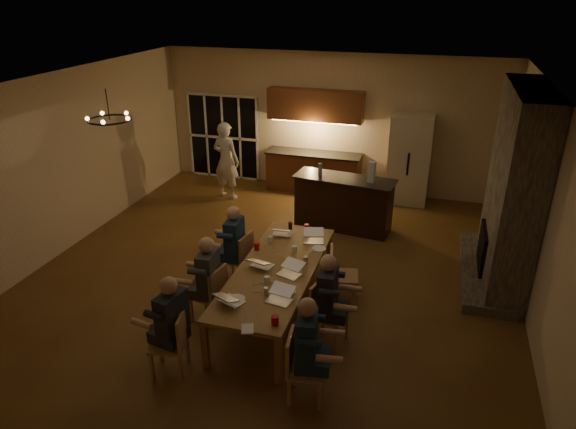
# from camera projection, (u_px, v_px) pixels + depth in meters

# --- Properties ---
(floor) EXTENTS (9.00, 9.00, 0.00)m
(floor) POSITION_uv_depth(u_px,v_px,m) (270.00, 279.00, 8.68)
(floor) COLOR brown
(floor) RESTS_ON ground
(back_wall) EXTENTS (8.00, 0.04, 3.20)m
(back_wall) POSITION_uv_depth(u_px,v_px,m) (330.00, 123.00, 11.96)
(back_wall) COLOR beige
(back_wall) RESTS_ON ground
(left_wall) EXTENTS (0.04, 9.00, 3.20)m
(left_wall) POSITION_uv_depth(u_px,v_px,m) (53.00, 167.00, 9.07)
(left_wall) COLOR beige
(left_wall) RESTS_ON ground
(right_wall) EXTENTS (0.04, 9.00, 3.20)m
(right_wall) POSITION_uv_depth(u_px,v_px,m) (548.00, 223.00, 6.97)
(right_wall) COLOR beige
(right_wall) RESTS_ON ground
(ceiling) EXTENTS (8.00, 9.00, 0.04)m
(ceiling) POSITION_uv_depth(u_px,v_px,m) (266.00, 86.00, 7.35)
(ceiling) COLOR white
(ceiling) RESTS_ON back_wall
(french_doors) EXTENTS (1.86, 0.08, 2.10)m
(french_doors) POSITION_uv_depth(u_px,v_px,m) (224.00, 137.00, 12.85)
(french_doors) COLOR black
(french_doors) RESTS_ON ground
(fireplace) EXTENTS (0.58, 2.50, 3.20)m
(fireplace) POSITION_uv_depth(u_px,v_px,m) (514.00, 189.00, 8.10)
(fireplace) COLOR #6C6555
(fireplace) RESTS_ON ground
(kitchenette) EXTENTS (2.24, 0.68, 2.40)m
(kitchenette) POSITION_uv_depth(u_px,v_px,m) (314.00, 142.00, 11.93)
(kitchenette) COLOR brown
(kitchenette) RESTS_ON ground
(refrigerator) EXTENTS (0.90, 0.68, 2.00)m
(refrigerator) POSITION_uv_depth(u_px,v_px,m) (409.00, 159.00, 11.39)
(refrigerator) COLOR beige
(refrigerator) RESTS_ON ground
(dining_table) EXTENTS (1.10, 3.03, 0.75)m
(dining_table) POSITION_uv_depth(u_px,v_px,m) (276.00, 290.00, 7.68)
(dining_table) COLOR #A47741
(dining_table) RESTS_ON ground
(bar_island) EXTENTS (2.06, 0.91, 1.08)m
(bar_island) POSITION_uv_depth(u_px,v_px,m) (343.00, 203.00, 10.30)
(bar_island) COLOR black
(bar_island) RESTS_ON ground
(chair_left_near) EXTENTS (0.52, 0.52, 0.89)m
(chair_left_near) POSITION_uv_depth(u_px,v_px,m) (168.00, 343.00, 6.45)
(chair_left_near) COLOR #AF7D57
(chair_left_near) RESTS_ON ground
(chair_left_mid) EXTENTS (0.51, 0.51, 0.89)m
(chair_left_mid) POSITION_uv_depth(u_px,v_px,m) (208.00, 293.00, 7.48)
(chair_left_mid) COLOR #AF7D57
(chair_left_mid) RESTS_ON ground
(chair_left_far) EXTENTS (0.50, 0.50, 0.89)m
(chair_left_far) POSITION_uv_depth(u_px,v_px,m) (236.00, 257.00, 8.46)
(chair_left_far) COLOR #AF7D57
(chair_left_far) RESTS_ON ground
(chair_right_near) EXTENTS (0.49, 0.49, 0.89)m
(chair_right_near) POSITION_uv_depth(u_px,v_px,m) (307.00, 368.00, 6.02)
(chair_right_near) COLOR #AF7D57
(chair_right_near) RESTS_ON ground
(chair_right_mid) EXTENTS (0.53, 0.53, 0.89)m
(chair_right_mid) POSITION_uv_depth(u_px,v_px,m) (330.00, 313.00, 7.02)
(chair_right_mid) COLOR #AF7D57
(chair_right_mid) RESTS_ON ground
(chair_right_far) EXTENTS (0.52, 0.52, 0.89)m
(chair_right_far) POSITION_uv_depth(u_px,v_px,m) (344.00, 275.00, 7.94)
(chair_right_far) COLOR #AF7D57
(chair_right_far) RESTS_ON ground
(person_left_near) EXTENTS (0.70, 0.70, 1.38)m
(person_left_near) POSITION_uv_depth(u_px,v_px,m) (173.00, 325.00, 6.37)
(person_left_near) COLOR #272932
(person_left_near) RESTS_ON ground
(person_right_near) EXTENTS (0.68, 0.68, 1.38)m
(person_right_near) POSITION_uv_depth(u_px,v_px,m) (307.00, 349.00, 5.96)
(person_right_near) COLOR #1D334A
(person_right_near) RESTS_ON ground
(person_left_mid) EXTENTS (0.64, 0.64, 1.38)m
(person_left_mid) POSITION_uv_depth(u_px,v_px,m) (209.00, 281.00, 7.32)
(person_left_mid) COLOR #3B4146
(person_left_mid) RESTS_ON ground
(person_right_mid) EXTENTS (0.62, 0.62, 1.38)m
(person_right_mid) POSITION_uv_depth(u_px,v_px,m) (327.00, 300.00, 6.88)
(person_right_mid) COLOR #272932
(person_right_mid) RESTS_ON ground
(person_left_far) EXTENTS (0.62, 0.62, 1.38)m
(person_left_far) POSITION_uv_depth(u_px,v_px,m) (235.00, 246.00, 8.31)
(person_left_far) COLOR #1D334A
(person_left_far) RESTS_ON ground
(standing_person) EXTENTS (0.73, 0.55, 1.78)m
(standing_person) POSITION_uv_depth(u_px,v_px,m) (226.00, 160.00, 11.67)
(standing_person) COLOR silver
(standing_person) RESTS_ON ground
(chandelier) EXTENTS (0.64, 0.64, 0.03)m
(chandelier) POSITION_uv_depth(u_px,v_px,m) (110.00, 120.00, 7.50)
(chandelier) COLOR black
(chandelier) RESTS_ON ceiling
(laptop_a) EXTENTS (0.40, 0.38, 0.23)m
(laptop_a) POSITION_uv_depth(u_px,v_px,m) (231.00, 294.00, 6.69)
(laptop_a) COLOR silver
(laptop_a) RESTS_ON dining_table
(laptop_b) EXTENTS (0.36, 0.33, 0.23)m
(laptop_b) POSITION_uv_depth(u_px,v_px,m) (279.00, 294.00, 6.70)
(laptop_b) COLOR silver
(laptop_b) RESTS_ON dining_table
(laptop_c) EXTENTS (0.37, 0.34, 0.23)m
(laptop_c) POSITION_uv_depth(u_px,v_px,m) (262.00, 259.00, 7.55)
(laptop_c) COLOR silver
(laptop_c) RESTS_ON dining_table
(laptop_d) EXTENTS (0.39, 0.37, 0.23)m
(laptop_d) POSITION_uv_depth(u_px,v_px,m) (289.00, 268.00, 7.31)
(laptop_d) COLOR silver
(laptop_d) RESTS_ON dining_table
(laptop_e) EXTENTS (0.34, 0.31, 0.23)m
(laptop_e) POSITION_uv_depth(u_px,v_px,m) (283.00, 228.00, 8.51)
(laptop_e) COLOR silver
(laptop_e) RESTS_ON dining_table
(laptop_f) EXTENTS (0.38, 0.35, 0.23)m
(laptop_f) POSITION_uv_depth(u_px,v_px,m) (314.00, 235.00, 8.26)
(laptop_f) COLOR silver
(laptop_f) RESTS_ON dining_table
(mug_front) EXTENTS (0.08, 0.08, 0.10)m
(mug_front) POSITION_uv_depth(u_px,v_px,m) (267.00, 280.00, 7.15)
(mug_front) COLOR white
(mug_front) RESTS_ON dining_table
(mug_mid) EXTENTS (0.08, 0.08, 0.10)m
(mug_mid) POSITION_uv_depth(u_px,v_px,m) (294.00, 249.00, 7.97)
(mug_mid) COLOR white
(mug_mid) RESTS_ON dining_table
(mug_back) EXTENTS (0.09, 0.09, 0.10)m
(mug_back) POSITION_uv_depth(u_px,v_px,m) (271.00, 239.00, 8.27)
(mug_back) COLOR white
(mug_back) RESTS_ON dining_table
(redcup_near) EXTENTS (0.09, 0.09, 0.12)m
(redcup_near) POSITION_uv_depth(u_px,v_px,m) (275.00, 320.00, 6.26)
(redcup_near) COLOR red
(redcup_near) RESTS_ON dining_table
(redcup_mid) EXTENTS (0.09, 0.09, 0.12)m
(redcup_mid) POSITION_uv_depth(u_px,v_px,m) (257.00, 246.00, 8.03)
(redcup_mid) COLOR red
(redcup_mid) RESTS_ON dining_table
(redcup_far) EXTENTS (0.09, 0.09, 0.12)m
(redcup_far) POSITION_uv_depth(u_px,v_px,m) (307.00, 228.00, 8.65)
(redcup_far) COLOR red
(redcup_far) RESTS_ON dining_table
(can_silver) EXTENTS (0.06, 0.06, 0.12)m
(can_silver) POSITION_uv_depth(u_px,v_px,m) (266.00, 291.00, 6.85)
(can_silver) COLOR #B2B2B7
(can_silver) RESTS_ON dining_table
(can_cola) EXTENTS (0.07, 0.07, 0.12)m
(can_cola) POSITION_uv_depth(u_px,v_px,m) (290.00, 226.00, 8.72)
(can_cola) COLOR #3F0F0C
(can_cola) RESTS_ON dining_table
(can_right) EXTENTS (0.07, 0.07, 0.12)m
(can_right) POSITION_uv_depth(u_px,v_px,m) (306.00, 260.00, 7.63)
(can_right) COLOR #B2B2B7
(can_right) RESTS_ON dining_table
(plate_near) EXTENTS (0.24, 0.24, 0.02)m
(plate_near) POSITION_uv_depth(u_px,v_px,m) (287.00, 291.00, 6.96)
(plate_near) COLOR white
(plate_near) RESTS_ON dining_table
(plate_left) EXTENTS (0.23, 0.23, 0.02)m
(plate_left) POSITION_uv_depth(u_px,v_px,m) (236.00, 299.00, 6.78)
(plate_left) COLOR white
(plate_left) RESTS_ON dining_table
(plate_far) EXTENTS (0.22, 0.22, 0.02)m
(plate_far) POSITION_uv_depth(u_px,v_px,m) (319.00, 249.00, 8.07)
(plate_far) COLOR white
(plate_far) RESTS_ON dining_table
(notepad) EXTENTS (0.21, 0.24, 0.01)m
(notepad) POSITION_uv_depth(u_px,v_px,m) (248.00, 329.00, 6.20)
(notepad) COLOR white
(notepad) RESTS_ON dining_table
(bar_bottle) EXTENTS (0.08, 0.08, 0.24)m
(bar_bottle) POSITION_uv_depth(u_px,v_px,m) (320.00, 169.00, 10.19)
(bar_bottle) COLOR #99999E
(bar_bottle) RESTS_ON bar_island
(bar_blender) EXTENTS (0.14, 0.14, 0.41)m
(bar_blender) POSITION_uv_depth(u_px,v_px,m) (372.00, 172.00, 9.78)
(bar_blender) COLOR silver
(bar_blender) RESTS_ON bar_island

